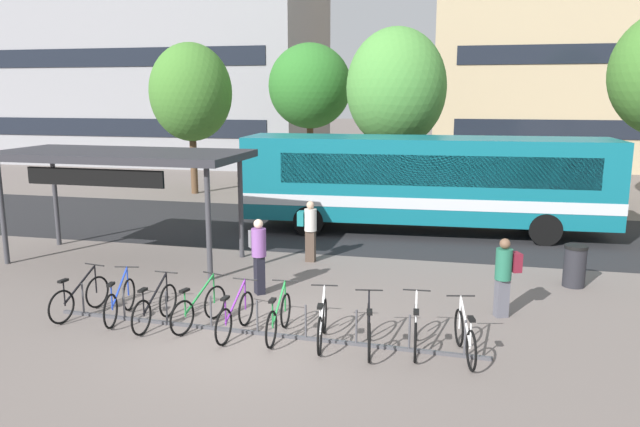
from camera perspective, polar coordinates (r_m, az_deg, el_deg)
The scene contains 23 objects.
ground at distance 12.13m, azimuth -7.10°, elevation -11.26°, with size 200.00×200.00×0.00m, color #6B605B.
bus_lane_asphalt at distance 21.14m, azimuth 1.87°, elevation -1.36°, with size 80.00×7.20×0.01m, color #232326.
city_bus at distance 20.48m, azimuth 9.66°, elevation 3.11°, with size 12.13×3.17×3.20m.
bike_rack at distance 12.08m, azimuth -5.91°, elevation -10.86°, with size 8.85×0.49×0.70m.
parked_bicycle_black_0 at distance 13.86m, azimuth -21.69°, elevation -7.39°, with size 0.52×1.71×0.99m.
parked_bicycle_blue_1 at distance 13.37m, azimuth -18.33°, elevation -7.84°, with size 0.52×1.71×0.99m.
parked_bicycle_black_2 at distance 12.80m, azimuth -15.28°, elevation -8.52°, with size 0.52×1.72×0.99m.
parked_bicycle_green_3 at distance 12.54m, azimuth -11.33°, elevation -8.75°, with size 0.64×1.67×0.99m.
parked_bicycle_purple_4 at distance 12.02m, azimuth -8.00°, elevation -9.53°, with size 0.52×1.72×0.99m.
parked_bicycle_green_5 at distance 11.83m, azimuth -3.92°, elevation -9.80°, with size 0.52×1.72×0.99m.
parked_bicycle_white_6 at distance 11.52m, azimuth 0.20°, elevation -10.36°, with size 0.52×1.71×0.99m.
parked_bicycle_black_7 at distance 11.29m, azimuth 4.63°, elevation -10.87°, with size 0.52×1.71×0.99m.
parked_bicycle_white_8 at distance 11.39m, azimuth 8.99°, elevation -10.77°, with size 0.52×1.72×0.99m.
parked_bicycle_white_9 at distance 11.25m, azimuth 13.50°, elevation -11.24°, with size 0.55×1.70×0.99m.
transit_shelter at distance 17.41m, azimuth -18.34°, elevation 4.96°, with size 6.91×3.14×3.08m.
commuter_maroon_pack_0 at distance 13.22m, azimuth 17.02°, elevation -5.31°, with size 0.60×0.48×1.69m.
commuter_teal_pack_1 at distance 16.77m, azimuth -1.02°, elevation -1.26°, with size 0.53×0.35×1.72m.
commuter_grey_pack_2 at distance 14.15m, azimuth -5.82°, elevation -3.50°, with size 0.56×0.60×1.79m.
trash_bin at distance 15.97m, azimuth 22.87°, elevation -4.56°, with size 0.55×0.55×1.03m.
street_tree_0 at distance 28.70m, azimuth -12.07°, elevation 11.08°, with size 3.73×3.73×6.88m.
street_tree_1 at distance 25.31m, azimuth 7.19°, elevation 11.64°, with size 4.06×4.06×7.26m.
street_tree_3 at distance 29.78m, azimuth -0.96°, elevation 11.89°, with size 3.99×3.99×6.99m.
building_left_wing at distance 45.20m, azimuth -15.07°, elevation 15.76°, with size 22.12×11.78×16.89m.
Camera 1 is at (3.89, -10.51, 4.64)m, focal length 33.96 mm.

